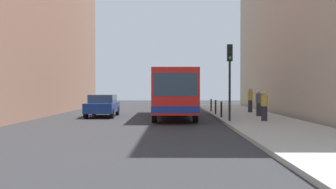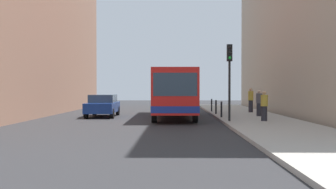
% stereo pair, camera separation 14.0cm
% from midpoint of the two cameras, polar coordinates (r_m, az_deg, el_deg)
% --- Properties ---
extents(ground_plane, '(80.00, 80.00, 0.00)m').
position_cam_midpoint_polar(ground_plane, '(22.90, -0.73, -3.85)').
color(ground_plane, '#2D2D30').
extents(sidewalk, '(4.40, 40.00, 0.15)m').
position_cam_midpoint_polar(sidewalk, '(23.41, 12.63, -3.58)').
color(sidewalk, '#ADA89E').
rests_on(sidewalk, ground).
extents(bus, '(2.68, 11.06, 3.00)m').
position_cam_midpoint_polar(bus, '(25.44, 0.65, 0.51)').
color(bus, red).
rests_on(bus, ground).
extents(car_beside_bus, '(1.95, 4.45, 1.48)m').
position_cam_midpoint_polar(car_beside_bus, '(26.30, -9.73, -1.54)').
color(car_beside_bus, navy).
rests_on(car_beside_bus, ground).
extents(traffic_light, '(0.28, 0.33, 4.10)m').
position_cam_midpoint_polar(traffic_light, '(21.07, 8.87, 3.91)').
color(traffic_light, black).
rests_on(traffic_light, sidewalk).
extents(bollard_near, '(0.11, 0.11, 0.95)m').
position_cam_midpoint_polar(bollard_near, '(23.71, 7.68, -2.18)').
color(bollard_near, black).
rests_on(bollard_near, sidewalk).
extents(bollard_mid, '(0.11, 0.11, 0.95)m').
position_cam_midpoint_polar(bollard_mid, '(26.74, 6.87, -1.84)').
color(bollard_mid, black).
rests_on(bollard_mid, sidewalk).
extents(bollard_far, '(0.11, 0.11, 0.95)m').
position_cam_midpoint_polar(bollard_far, '(29.78, 6.22, -1.56)').
color(bollard_far, black).
rests_on(bollard_far, sidewalk).
extents(pedestrian_near_signal, '(0.38, 0.38, 1.62)m').
position_cam_midpoint_polar(pedestrian_near_signal, '(21.49, 13.79, -1.64)').
color(pedestrian_near_signal, '#26262D').
rests_on(pedestrian_near_signal, sidewalk).
extents(pedestrian_mid_sidewalk, '(0.38, 0.38, 1.66)m').
position_cam_midpoint_polar(pedestrian_mid_sidewalk, '(25.22, 13.04, -1.22)').
color(pedestrian_mid_sidewalk, '#26262D').
rests_on(pedestrian_mid_sidewalk, sidewalk).
extents(pedestrian_far_sidewalk, '(0.38, 0.38, 1.79)m').
position_cam_midpoint_polar(pedestrian_far_sidewalk, '(29.21, 11.85, -0.79)').
color(pedestrian_far_sidewalk, '#26262D').
rests_on(pedestrian_far_sidewalk, sidewalk).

